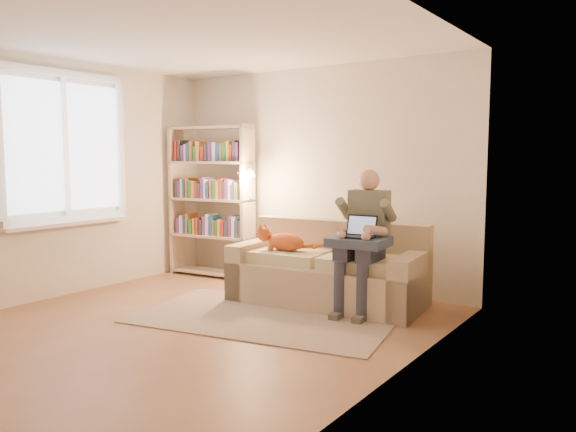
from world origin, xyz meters
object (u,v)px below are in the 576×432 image
Objects in this scene: bookshelf at (211,194)px; sofa at (329,274)px; cat at (283,241)px; person at (364,232)px; laptop at (358,232)px.

sofa is at bearing -15.74° from bookshelf.
cat is at bearing -24.99° from bookshelf.
sofa is 0.60m from cat.
sofa is at bearing 161.29° from person.
sofa reaches higher than cat.
bookshelf reaches higher than sofa.
sofa is 3.20× the size of cat.
bookshelf is at bearing 155.87° from cat.
sofa is 0.68m from person.
laptop is (0.93, -0.05, 0.18)m from cat.
person is 0.95m from cat.
cat is 0.95m from laptop.
cat is 1.60m from bookshelf.
laptop reaches higher than cat.
sofa is 0.72m from laptop.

